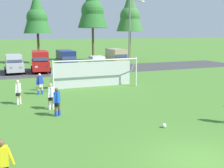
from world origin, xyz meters
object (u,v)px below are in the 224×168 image
object	(u,v)px
parked_car_slot_center_left	(66,60)
street_lamp	(131,36)
player_midfield_center	(18,92)
player_striker_near	(40,84)
player_winger_left	(51,96)
soccer_goal	(94,72)
parked_car_slot_left	(40,61)
soccer_ball	(164,125)
parked_car_slot_center	(97,63)
player_defender_far	(57,102)
parked_car_slot_center_right	(116,58)
parked_car_slot_far_left	(14,64)
referee	(2,165)

from	to	relation	value
parked_car_slot_center_left	street_lamp	size ratio (longest dim) A/B	0.58
player_midfield_center	parked_car_slot_center_left	bearing A→B (deg)	66.83
player_striker_near	player_winger_left	world-z (taller)	same
soccer_goal	parked_car_slot_left	xyz separation A→B (m)	(-3.16, 11.48, 0.05)
soccer_ball	player_midfield_center	distance (m)	9.96
player_midfield_center	parked_car_slot_center	world-z (taller)	parked_car_slot_center
player_midfield_center	player_winger_left	bearing A→B (deg)	-48.22
soccer_goal	street_lamp	world-z (taller)	street_lamp
player_defender_far	parked_car_slot_center_right	bearing A→B (deg)	58.93
soccer_goal	parked_car_slot_center_left	xyz separation A→B (m)	(0.02, 11.50, 0.05)
parked_car_slot_center_left	parked_car_slot_far_left	bearing A→B (deg)	178.47
parked_car_slot_far_left	parked_car_slot_center_left	bearing A→B (deg)	-1.53
referee	player_defender_far	distance (m)	7.51
referee	player_winger_left	distance (m)	8.90
player_striker_near	parked_car_slot_center_right	world-z (taller)	parked_car_slot_center_right
soccer_ball	player_defender_far	world-z (taller)	player_defender_far
street_lamp	soccer_goal	bearing A→B (deg)	-137.20
player_defender_far	parked_car_slot_center_left	world-z (taller)	parked_car_slot_center_left
soccer_ball	parked_car_slot_center_right	world-z (taller)	parked_car_slot_center_right
player_midfield_center	soccer_ball	bearing A→B (deg)	-49.02
parked_car_slot_far_left	soccer_goal	bearing A→B (deg)	-62.17
soccer_goal	referee	world-z (taller)	soccer_goal
soccer_ball	parked_car_slot_center_left	world-z (taller)	parked_car_slot_center_left
soccer_ball	soccer_goal	xyz separation A→B (m)	(-0.03, 11.20, 1.18)
player_midfield_center	player_defender_far	xyz separation A→B (m)	(1.91, -3.56, 0.00)
player_winger_left	parked_car_slot_center	bearing A→B (deg)	62.76
referee	player_midfield_center	bearing A→B (deg)	84.66
parked_car_slot_center_left	parked_car_slot_center_right	bearing A→B (deg)	6.04
parked_car_slot_far_left	parked_car_slot_left	xyz separation A→B (m)	(3.00, -0.19, 0.23)
parked_car_slot_left	parked_car_slot_center_right	bearing A→B (deg)	4.35
parked_car_slot_left	parked_car_slot_center	bearing A→B (deg)	-3.23
street_lamp	parked_car_slot_left	bearing A→B (deg)	148.72
soccer_goal	street_lamp	xyz separation A→B (m)	(6.23, 5.77, 3.01)
player_midfield_center	parked_car_slot_center_right	distance (m)	21.03
referee	soccer_ball	bearing A→B (deg)	21.70
referee	street_lamp	distance (m)	24.46
player_striker_near	parked_car_slot_center_left	xyz separation A→B (m)	(4.80, 12.72, 0.52)
parked_car_slot_center_left	parked_car_slot_left	bearing A→B (deg)	-179.49
player_striker_near	player_defender_far	xyz separation A→B (m)	(0.21, -6.04, 0.00)
parked_car_slot_center	parked_car_slot_center_right	size ratio (longest dim) A/B	0.87
player_striker_near	player_defender_far	world-z (taller)	same
player_striker_near	player_midfield_center	xyz separation A→B (m)	(-1.71, -2.48, 0.00)
referee	player_defender_far	bearing A→B (deg)	67.33
parked_car_slot_left	parked_car_slot_center_right	world-z (taller)	same
player_midfield_center	parked_car_slot_left	distance (m)	15.55
parked_car_slot_center_right	player_striker_near	bearing A→B (deg)	-131.60
soccer_goal	parked_car_slot_left	bearing A→B (deg)	105.38
soccer_ball	parked_car_slot_center_right	size ratio (longest dim) A/B	0.05
parked_car_slot_left	referee	bearing A→B (deg)	-99.53
soccer_goal	parked_car_slot_center	size ratio (longest dim) A/B	1.75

